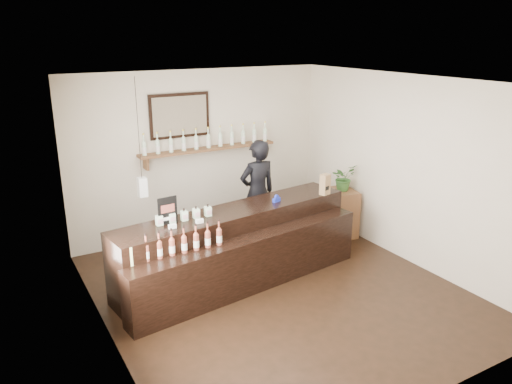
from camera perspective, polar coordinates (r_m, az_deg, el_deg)
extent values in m
plane|color=black|center=(6.94, 2.51, -11.18)|extent=(5.00, 5.00, 0.00)
plane|color=beige|center=(8.52, -6.40, 4.37)|extent=(4.50, 0.00, 4.50)
plane|color=beige|center=(4.63, 19.70, -8.39)|extent=(4.50, 0.00, 4.50)
plane|color=beige|center=(5.57, -17.30, -3.65)|extent=(0.00, 5.00, 5.00)
plane|color=beige|center=(7.78, 16.82, 2.43)|extent=(0.00, 5.00, 5.00)
plane|color=white|center=(6.10, 2.87, 12.50)|extent=(5.00, 5.00, 0.00)
cube|color=brown|center=(8.42, -5.44, 4.94)|extent=(2.40, 0.25, 0.04)
cube|color=brown|center=(8.10, -12.47, 3.22)|extent=(0.04, 0.20, 0.20)
cube|color=brown|center=(8.96, 0.81, 5.02)|extent=(0.04, 0.20, 0.20)
cube|color=black|center=(8.23, -8.73, 8.64)|extent=(1.02, 0.04, 0.72)
cube|color=#42372A|center=(8.20, -8.67, 8.62)|extent=(0.92, 0.01, 0.62)
cube|color=white|center=(7.31, -12.85, 0.55)|extent=(0.12, 0.12, 0.28)
cylinder|color=black|center=(7.11, -13.32, 7.07)|extent=(0.01, 0.01, 1.41)
cylinder|color=#D3F3CB|center=(8.01, -12.65, 4.83)|extent=(0.07, 0.07, 0.20)
cone|color=#D3F3CB|center=(7.99, -12.72, 5.72)|extent=(0.07, 0.07, 0.05)
cylinder|color=#D3F3CB|center=(7.97, -12.74, 6.14)|extent=(0.02, 0.02, 0.07)
cylinder|color=yellow|center=(7.96, -12.77, 6.47)|extent=(0.03, 0.03, 0.02)
cylinder|color=white|center=(8.02, -12.64, 4.69)|extent=(0.07, 0.07, 0.09)
cylinder|color=#D3F3CB|center=(8.08, -11.17, 5.03)|extent=(0.07, 0.07, 0.20)
cone|color=#D3F3CB|center=(8.05, -11.22, 5.91)|extent=(0.07, 0.07, 0.05)
cylinder|color=#D3F3CB|center=(8.04, -11.25, 6.33)|extent=(0.02, 0.02, 0.07)
cylinder|color=yellow|center=(8.03, -11.27, 6.65)|extent=(0.03, 0.03, 0.02)
cylinder|color=white|center=(8.08, -11.16, 4.89)|extent=(0.07, 0.07, 0.09)
cylinder|color=#D3F3CB|center=(8.15, -9.70, 5.22)|extent=(0.07, 0.07, 0.20)
cone|color=#D3F3CB|center=(8.12, -9.75, 6.09)|extent=(0.07, 0.07, 0.05)
cylinder|color=#D3F3CB|center=(8.11, -9.77, 6.51)|extent=(0.02, 0.02, 0.07)
cylinder|color=yellow|center=(8.10, -9.79, 6.83)|extent=(0.03, 0.03, 0.02)
cylinder|color=white|center=(8.15, -9.69, 5.08)|extent=(0.07, 0.07, 0.09)
cylinder|color=#D3F3CB|center=(8.22, -8.26, 5.40)|extent=(0.07, 0.07, 0.20)
cone|color=#D3F3CB|center=(8.20, -8.30, 6.27)|extent=(0.07, 0.07, 0.05)
cylinder|color=#D3F3CB|center=(8.19, -8.32, 6.68)|extent=(0.02, 0.02, 0.07)
cylinder|color=yellow|center=(8.18, -8.33, 7.01)|extent=(0.03, 0.03, 0.02)
cylinder|color=white|center=(8.23, -8.26, 5.27)|extent=(0.07, 0.07, 0.09)
cylinder|color=#D3F3CB|center=(8.31, -6.85, 5.58)|extent=(0.07, 0.07, 0.20)
cone|color=#D3F3CB|center=(8.28, -6.88, 6.44)|extent=(0.07, 0.07, 0.05)
cylinder|color=#D3F3CB|center=(8.27, -6.90, 6.85)|extent=(0.02, 0.02, 0.07)
cylinder|color=yellow|center=(8.26, -6.91, 7.17)|extent=(0.03, 0.03, 0.02)
cylinder|color=white|center=(8.31, -6.84, 5.45)|extent=(0.07, 0.07, 0.09)
cylinder|color=#D3F3CB|center=(8.39, -5.46, 5.76)|extent=(0.07, 0.07, 0.20)
cone|color=#D3F3CB|center=(8.37, -5.49, 6.61)|extent=(0.07, 0.07, 0.05)
cylinder|color=#D3F3CB|center=(8.35, -5.50, 7.01)|extent=(0.02, 0.02, 0.07)
cylinder|color=yellow|center=(8.35, -5.51, 7.33)|extent=(0.03, 0.03, 0.02)
cylinder|color=white|center=(8.40, -5.46, 5.62)|extent=(0.07, 0.07, 0.09)
cylinder|color=#D3F3CB|center=(8.48, -4.11, 5.92)|extent=(0.07, 0.07, 0.20)
cone|color=#D3F3CB|center=(8.46, -4.13, 6.76)|extent=(0.07, 0.07, 0.05)
cylinder|color=#D3F3CB|center=(8.45, -4.13, 7.16)|extent=(0.02, 0.02, 0.07)
cylinder|color=yellow|center=(8.44, -4.14, 7.48)|extent=(0.03, 0.03, 0.02)
cylinder|color=white|center=(8.49, -4.10, 5.79)|extent=(0.07, 0.07, 0.09)
cylinder|color=#D3F3CB|center=(8.58, -2.78, 6.08)|extent=(0.07, 0.07, 0.20)
cone|color=#D3F3CB|center=(8.55, -2.79, 6.91)|extent=(0.07, 0.07, 0.05)
cylinder|color=#D3F3CB|center=(8.54, -2.80, 7.31)|extent=(0.02, 0.02, 0.07)
cylinder|color=yellow|center=(8.53, -2.80, 7.62)|extent=(0.03, 0.03, 0.02)
cylinder|color=white|center=(8.58, -2.78, 5.95)|extent=(0.07, 0.07, 0.09)
cylinder|color=#D3F3CB|center=(8.68, -1.48, 6.23)|extent=(0.07, 0.07, 0.20)
cone|color=#D3F3CB|center=(8.65, -1.48, 7.05)|extent=(0.07, 0.07, 0.05)
cylinder|color=#D3F3CB|center=(8.64, -1.49, 7.45)|extent=(0.02, 0.02, 0.07)
cylinder|color=yellow|center=(8.63, -1.49, 7.75)|extent=(0.03, 0.03, 0.02)
cylinder|color=white|center=(8.68, -1.48, 6.10)|extent=(0.07, 0.07, 0.09)
cylinder|color=#D3F3CB|center=(8.78, -0.21, 6.38)|extent=(0.07, 0.07, 0.20)
cone|color=#D3F3CB|center=(8.76, -0.21, 7.19)|extent=(0.07, 0.07, 0.05)
cylinder|color=#D3F3CB|center=(8.75, -0.21, 7.58)|extent=(0.02, 0.02, 0.07)
cylinder|color=yellow|center=(8.74, -0.21, 7.88)|extent=(0.03, 0.03, 0.02)
cylinder|color=white|center=(8.79, -0.21, 6.25)|extent=(0.07, 0.07, 0.09)
cylinder|color=#D3F3CB|center=(8.89, 1.03, 6.51)|extent=(0.07, 0.07, 0.20)
cone|color=#D3F3CB|center=(8.87, 1.04, 7.32)|extent=(0.07, 0.07, 0.05)
cylinder|color=#D3F3CB|center=(8.86, 1.04, 7.70)|extent=(0.02, 0.02, 0.07)
cylinder|color=yellow|center=(8.85, 1.04, 8.00)|extent=(0.03, 0.03, 0.02)
cylinder|color=white|center=(8.90, 1.03, 6.39)|extent=(0.07, 0.07, 0.09)
cube|color=black|center=(7.14, -2.37, -5.82)|extent=(3.66, 1.10, 1.01)
cube|color=black|center=(6.81, -0.48, -8.16)|extent=(3.62, 0.79, 0.76)
cube|color=white|center=(6.36, -9.54, -3.90)|extent=(0.10, 0.04, 0.05)
cube|color=white|center=(6.49, -6.47, -3.33)|extent=(0.10, 0.04, 0.05)
cube|color=#E0E48B|center=(6.05, -14.57, -7.60)|extent=(0.12, 0.12, 0.12)
cube|color=#E0E48B|center=(6.00, -14.66, -6.56)|extent=(0.12, 0.12, 0.12)
cube|color=#D3F3CB|center=(6.48, -11.00, -3.20)|extent=(0.08, 0.08, 0.13)
cube|color=#CEA0A5|center=(6.43, -10.86, -3.34)|extent=(0.07, 0.00, 0.06)
cylinder|color=black|center=(6.45, -11.04, -2.51)|extent=(0.02, 0.02, 0.03)
cube|color=#D3F3CB|center=(6.53, -9.59, -2.95)|extent=(0.08, 0.08, 0.13)
cube|color=#CEA0A5|center=(6.48, -9.44, -3.08)|extent=(0.07, 0.00, 0.06)
cylinder|color=black|center=(6.50, -9.63, -2.26)|extent=(0.02, 0.02, 0.03)
cube|color=#D3F3CB|center=(6.58, -8.21, -2.70)|extent=(0.08, 0.08, 0.13)
cube|color=#CEA0A5|center=(6.54, -8.06, -2.83)|extent=(0.07, 0.00, 0.06)
cylinder|color=black|center=(6.55, -8.24, -2.01)|extent=(0.02, 0.02, 0.03)
cube|color=#D3F3CB|center=(6.64, -6.86, -2.45)|extent=(0.08, 0.08, 0.13)
cube|color=#CEA0A5|center=(6.60, -6.69, -2.58)|extent=(0.07, 0.00, 0.06)
cylinder|color=black|center=(6.61, -6.88, -1.77)|extent=(0.02, 0.02, 0.03)
cube|color=#D3F3CB|center=(6.70, -5.52, -2.21)|extent=(0.08, 0.08, 0.13)
cube|color=#CEA0A5|center=(6.66, -5.35, -2.33)|extent=(0.07, 0.00, 0.06)
cylinder|color=black|center=(6.68, -5.54, -1.53)|extent=(0.02, 0.02, 0.03)
cylinder|color=brown|center=(6.09, -12.39, -6.82)|extent=(0.07, 0.07, 0.20)
cone|color=brown|center=(6.04, -12.47, -5.72)|extent=(0.07, 0.07, 0.05)
cylinder|color=brown|center=(6.02, -12.51, -5.20)|extent=(0.02, 0.02, 0.07)
cylinder|color=black|center=(6.00, -12.54, -4.78)|extent=(0.03, 0.03, 0.02)
cylinder|color=white|center=(6.10, -12.38, -6.99)|extent=(0.07, 0.07, 0.09)
cylinder|color=brown|center=(6.14, -10.97, -6.54)|extent=(0.07, 0.07, 0.20)
cone|color=brown|center=(6.09, -11.04, -5.45)|extent=(0.07, 0.07, 0.05)
cylinder|color=brown|center=(6.06, -11.07, -4.93)|extent=(0.02, 0.02, 0.07)
cylinder|color=black|center=(6.04, -11.10, -4.52)|extent=(0.03, 0.03, 0.02)
cylinder|color=white|center=(6.14, -10.96, -6.72)|extent=(0.07, 0.07, 0.09)
cylinder|color=brown|center=(6.18, -9.57, -6.27)|extent=(0.07, 0.07, 0.20)
cone|color=brown|center=(6.13, -9.64, -5.18)|extent=(0.07, 0.07, 0.05)
cylinder|color=brown|center=(6.11, -9.66, -4.66)|extent=(0.02, 0.02, 0.07)
cylinder|color=black|center=(6.09, -9.69, -4.26)|extent=(0.03, 0.03, 0.02)
cylinder|color=white|center=(6.19, -9.57, -6.44)|extent=(0.07, 0.07, 0.09)
cylinder|color=brown|center=(6.23, -8.20, -5.99)|extent=(0.07, 0.07, 0.20)
cone|color=brown|center=(6.18, -8.25, -4.91)|extent=(0.07, 0.07, 0.05)
cylinder|color=brown|center=(6.16, -8.28, -4.40)|extent=(0.02, 0.02, 0.07)
cylinder|color=black|center=(6.14, -8.30, -3.99)|extent=(0.03, 0.03, 0.02)
cylinder|color=white|center=(6.24, -8.19, -6.16)|extent=(0.07, 0.07, 0.09)
cylinder|color=brown|center=(6.29, -6.85, -5.72)|extent=(0.07, 0.07, 0.20)
cone|color=brown|center=(6.24, -6.89, -4.65)|extent=(0.07, 0.07, 0.05)
cylinder|color=brown|center=(6.22, -6.92, -4.14)|extent=(0.02, 0.02, 0.07)
cylinder|color=black|center=(6.20, -6.93, -3.73)|extent=(0.03, 0.03, 0.02)
cylinder|color=white|center=(6.30, -6.85, -5.89)|extent=(0.07, 0.07, 0.09)
cylinder|color=brown|center=(6.34, -5.53, -5.45)|extent=(0.07, 0.07, 0.20)
cone|color=brown|center=(6.30, -5.56, -4.39)|extent=(0.07, 0.07, 0.05)
cylinder|color=brown|center=(6.27, -5.58, -3.88)|extent=(0.02, 0.02, 0.07)
cylinder|color=black|center=(6.26, -5.59, -3.48)|extent=(0.03, 0.03, 0.02)
cylinder|color=white|center=(6.35, -5.52, -5.62)|extent=(0.07, 0.07, 0.09)
cylinder|color=brown|center=(6.41, -4.23, -5.18)|extent=(0.07, 0.07, 0.20)
cone|color=brown|center=(6.36, -4.26, -4.12)|extent=(0.07, 0.07, 0.05)
cylinder|color=brown|center=(6.33, -4.27, -3.62)|extent=(0.02, 0.02, 0.07)
cylinder|color=black|center=(6.32, -4.28, -3.22)|extent=(0.03, 0.03, 0.02)
cylinder|color=white|center=(6.41, -4.23, -5.35)|extent=(0.07, 0.07, 0.09)
cube|color=black|center=(6.47, -10.07, -2.10)|extent=(0.26, 0.04, 0.36)
cube|color=brown|center=(6.45, -10.05, -1.88)|extent=(0.19, 0.02, 0.10)
cube|color=white|center=(6.49, -9.98, -3.00)|extent=(0.19, 0.02, 0.04)
cube|color=#926846|center=(7.61, 7.90, 0.86)|extent=(0.17, 0.15, 0.32)
cube|color=black|center=(7.58, 8.14, 0.43)|extent=(0.09, 0.03, 0.06)
cube|color=#192AAF|center=(7.26, 2.36, -0.90)|extent=(0.14, 0.08, 0.06)
cylinder|color=#192AAF|center=(7.24, 2.37, -0.57)|extent=(0.07, 0.05, 0.07)
cube|color=brown|center=(8.69, 9.74, -2.34)|extent=(0.50, 0.63, 0.81)
imported|color=#336227|center=(8.50, 9.96, 1.63)|extent=(0.45, 0.41, 0.44)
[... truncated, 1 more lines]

